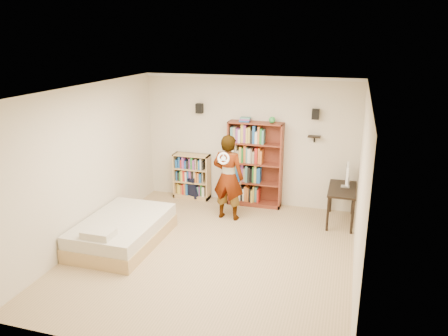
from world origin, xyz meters
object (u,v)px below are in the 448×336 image
Objects in this scene: tall_bookshelf at (255,165)px; person at (228,177)px; low_bookshelf at (192,176)px; computer_desk at (341,205)px; daybed at (123,228)px.

person is (-0.34, -0.84, -0.05)m from tall_bookshelf.
tall_bookshelf reaches higher than low_bookshelf.
tall_bookshelf is 1.79× the size of low_bookshelf.
person is at bearing -112.17° from tall_bookshelf.
tall_bookshelf is 1.75× the size of computer_desk.
low_bookshelf is at bearing 179.38° from tall_bookshelf.
low_bookshelf is 0.52× the size of daybed.
low_bookshelf is 0.59× the size of person.
computer_desk is (1.79, -0.41, -0.55)m from tall_bookshelf.
person is at bearing 47.14° from daybed.
daybed is at bearing -150.94° from computer_desk.
low_bookshelf reaches higher than computer_desk.
low_bookshelf is at bearing 172.52° from computer_desk.
person reaches higher than computer_desk.
tall_bookshelf is at bearing 53.25° from daybed.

